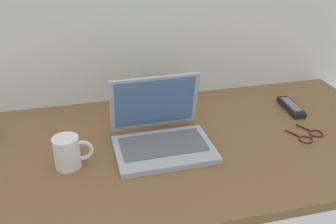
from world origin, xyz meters
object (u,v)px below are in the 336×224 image
object	(u,v)px
book_stack	(156,100)
coffee_mug	(68,152)
remote_control_near	(291,107)
eyeglasses	(310,136)
laptop	(161,132)

from	to	relation	value
book_stack	coffee_mug	bearing A→B (deg)	-138.33
remote_control_near	eyeglasses	distance (m)	0.21
laptop	book_stack	xyz separation A→B (m)	(0.04, 0.24, 0.00)
laptop	remote_control_near	xyz separation A→B (m)	(0.55, 0.13, -0.03)
coffee_mug	eyeglasses	world-z (taller)	coffee_mug
coffee_mug	eyeglasses	size ratio (longest dim) A/B	0.88
coffee_mug	laptop	bearing A→B (deg)	10.03
coffee_mug	remote_control_near	distance (m)	0.86
laptop	remote_control_near	bearing A→B (deg)	12.98
eyeglasses	book_stack	world-z (taller)	book_stack
coffee_mug	eyeglasses	distance (m)	0.80
laptop	book_stack	distance (m)	0.24
laptop	eyeglasses	xyz separation A→B (m)	(0.50, -0.07, -0.04)
remote_control_near	coffee_mug	bearing A→B (deg)	-168.04
coffee_mug	eyeglasses	bearing A→B (deg)	-1.62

